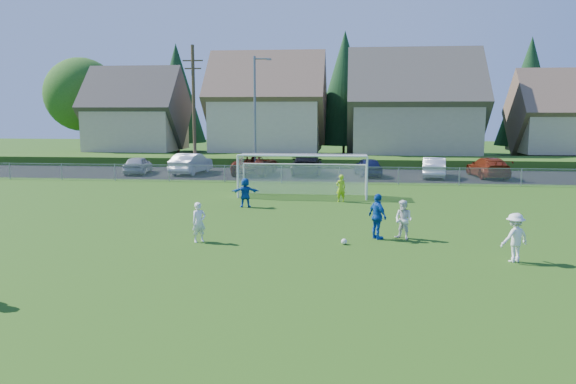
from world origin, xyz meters
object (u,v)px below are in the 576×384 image
object	(u,v)px
car_g	(488,167)
goalkeeper	(341,188)
player_blue_a	(378,216)
car_b	(191,163)
car_c	(255,165)
car_a	(138,165)
player_white_b	(403,220)
player_white_a	(199,222)
car_e	(368,167)
car_d	(307,164)
soccer_ball	(344,242)
soccer_goal	(303,168)
car_f	(434,167)
player_white_c	(515,238)
player_blue_b	(245,192)

from	to	relation	value
car_g	goalkeeper	bearing A→B (deg)	44.90
player_blue_a	car_b	size ratio (longest dim) A/B	0.36
car_c	car_a	bearing A→B (deg)	9.33
player_white_b	player_blue_a	world-z (taller)	player_blue_a
player_white_a	player_blue_a	bearing A→B (deg)	-29.19
player_blue_a	car_e	bearing A→B (deg)	-33.86
player_blue_a	car_c	bearing A→B (deg)	-11.77
car_d	car_g	size ratio (longest dim) A/B	1.09
player_white_a	player_blue_a	size ratio (longest dim) A/B	0.85
soccer_ball	soccer_goal	xyz separation A→B (m)	(-2.52, 11.80, 1.52)
player_white_a	soccer_goal	size ratio (longest dim) A/B	0.20
car_c	soccer_goal	world-z (taller)	soccer_goal
car_c	car_f	world-z (taller)	car_c
player_white_b	car_c	world-z (taller)	car_c
car_a	soccer_goal	xyz separation A→B (m)	(14.00, -10.42, 0.93)
player_white_c	goalkeeper	bearing A→B (deg)	-91.98
goalkeeper	car_f	world-z (taller)	car_f
soccer_ball	player_white_c	xyz separation A→B (m)	(5.59, -1.81, 0.70)
player_white_a	car_f	bearing A→B (deg)	22.39
player_white_b	goalkeeper	world-z (taller)	player_white_b
player_white_a	car_e	world-z (taller)	player_white_a
player_white_b	car_d	bearing A→B (deg)	142.50
player_white_a	car_g	bearing A→B (deg)	15.45
player_white_b	car_d	xyz separation A→B (m)	(-5.43, 22.09, 0.06)
car_c	goalkeeper	bearing A→B (deg)	124.22
player_blue_a	car_a	distance (m)	27.65
car_a	soccer_ball	bearing A→B (deg)	119.66
player_white_c	car_b	world-z (taller)	car_b
player_blue_b	car_f	bearing A→B (deg)	-138.85
player_blue_a	car_b	bearing A→B (deg)	-0.89
player_white_b	car_e	distance (m)	21.41
soccer_ball	goalkeeper	xyz separation A→B (m)	(-0.29, 9.97, 0.64)
car_f	soccer_goal	distance (m)	13.80
car_f	car_c	bearing A→B (deg)	5.66
car_d	soccer_goal	world-z (taller)	soccer_goal
player_white_b	player_white_c	xyz separation A→B (m)	(3.33, -2.94, 0.05)
car_d	player_white_a	bearing A→B (deg)	82.44
player_white_a	car_g	xyz separation A→B (m)	(15.98, 22.83, -0.00)
car_c	car_f	bearing A→B (deg)	-176.30
player_white_b	car_a	distance (m)	28.24
goalkeeper	player_white_c	bearing A→B (deg)	94.62
player_white_c	player_blue_b	size ratio (longest dim) A/B	1.07
player_blue_a	soccer_goal	size ratio (longest dim) A/B	0.24
player_white_a	car_b	distance (m)	23.88
player_white_c	car_d	bearing A→B (deg)	-99.23
car_g	soccer_goal	world-z (taller)	soccer_goal
player_white_b	car_e	bearing A→B (deg)	130.51
player_white_c	player_blue_a	size ratio (longest dim) A/B	0.91
soccer_goal	player_white_b	bearing A→B (deg)	-65.85
soccer_ball	car_b	size ratio (longest dim) A/B	0.04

